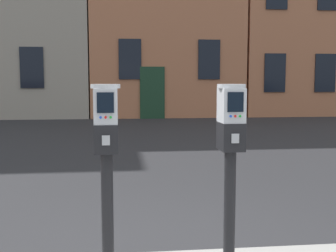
# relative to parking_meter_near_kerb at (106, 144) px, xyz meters

# --- Properties ---
(parking_meter_near_kerb) EXTENTS (0.22, 0.25, 1.41)m
(parking_meter_near_kerb) POSITION_rel_parking_meter_near_kerb_xyz_m (0.00, 0.00, 0.00)
(parking_meter_near_kerb) COLOR black
(parking_meter_near_kerb) RESTS_ON sidewalk_slab
(parking_meter_twin_adjacent) EXTENTS (0.22, 0.25, 1.41)m
(parking_meter_twin_adjacent) POSITION_rel_parking_meter_near_kerb_xyz_m (0.94, -0.00, -0.00)
(parking_meter_twin_adjacent) COLOR black
(parking_meter_twin_adjacent) RESTS_ON sidewalk_slab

